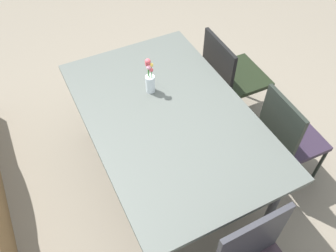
{
  "coord_description": "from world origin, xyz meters",
  "views": [
    {
      "loc": [
        -1.53,
        0.75,
        2.58
      ],
      "look_at": [
        -0.04,
        -0.0,
        0.66
      ],
      "focal_mm": 37.0,
      "sensor_mm": 36.0,
      "label": 1
    }
  ],
  "objects_px": {
    "dining_table": "(168,120)",
    "chair_near_left": "(287,136)",
    "chair_near_right": "(230,74)",
    "flower_vase": "(150,79)"
  },
  "relations": [
    {
      "from": "dining_table",
      "to": "chair_near_left",
      "type": "bearing_deg",
      "value": -115.47
    },
    {
      "from": "dining_table",
      "to": "chair_near_left",
      "type": "xyz_separation_m",
      "value": [
        -0.39,
        -0.83,
        -0.2
      ]
    },
    {
      "from": "chair_near_right",
      "to": "dining_table",
      "type": "bearing_deg",
      "value": -62.83
    },
    {
      "from": "dining_table",
      "to": "flower_vase",
      "type": "xyz_separation_m",
      "value": [
        0.28,
        0.01,
        0.17
      ]
    },
    {
      "from": "flower_vase",
      "to": "chair_near_right",
      "type": "bearing_deg",
      "value": -81.77
    },
    {
      "from": "chair_near_left",
      "to": "chair_near_right",
      "type": "bearing_deg",
      "value": -177.6
    },
    {
      "from": "chair_near_right",
      "to": "flower_vase",
      "type": "relative_size",
      "value": 3.19
    },
    {
      "from": "chair_near_left",
      "to": "flower_vase",
      "type": "relative_size",
      "value": 3.23
    },
    {
      "from": "chair_near_right",
      "to": "chair_near_left",
      "type": "bearing_deg",
      "value": 1.49
    },
    {
      "from": "chair_near_right",
      "to": "flower_vase",
      "type": "xyz_separation_m",
      "value": [
        -0.12,
        0.84,
        0.36
      ]
    }
  ]
}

